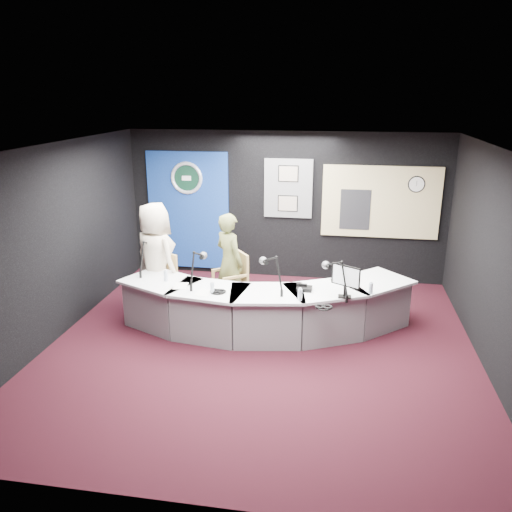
% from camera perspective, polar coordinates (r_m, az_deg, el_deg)
% --- Properties ---
extents(ground, '(6.00, 6.00, 0.00)m').
position_cam_1_polar(ground, '(7.44, 0.52, -10.05)').
color(ground, black).
rests_on(ground, ground).
extents(ceiling, '(6.00, 6.00, 0.02)m').
position_cam_1_polar(ceiling, '(6.61, 0.59, 11.93)').
color(ceiling, silver).
rests_on(ceiling, ground).
extents(wall_back, '(6.00, 0.02, 2.80)m').
position_cam_1_polar(wall_back, '(9.78, 3.28, 5.52)').
color(wall_back, black).
rests_on(wall_back, ground).
extents(wall_front, '(6.00, 0.02, 2.80)m').
position_cam_1_polar(wall_front, '(4.20, -5.94, -12.01)').
color(wall_front, black).
rests_on(wall_front, ground).
extents(wall_left, '(0.02, 6.00, 2.80)m').
position_cam_1_polar(wall_left, '(7.92, -21.44, 1.33)').
color(wall_left, black).
rests_on(wall_left, ground).
extents(wall_right, '(0.02, 6.00, 2.80)m').
position_cam_1_polar(wall_right, '(7.11, 25.20, -0.94)').
color(wall_right, black).
rests_on(wall_right, ground).
extents(broadcast_desk, '(4.50, 1.90, 0.75)m').
position_cam_1_polar(broadcast_desk, '(7.78, 0.79, -5.71)').
color(broadcast_desk, silver).
rests_on(broadcast_desk, ground).
extents(backdrop_panel, '(1.60, 0.05, 2.30)m').
position_cam_1_polar(backdrop_panel, '(10.15, -7.51, 4.99)').
color(backdrop_panel, navy).
rests_on(backdrop_panel, wall_back).
extents(agency_seal, '(0.63, 0.07, 0.63)m').
position_cam_1_polar(agency_seal, '(9.99, -7.72, 8.58)').
color(agency_seal, silver).
rests_on(agency_seal, backdrop_panel).
extents(seal_center, '(0.48, 0.01, 0.48)m').
position_cam_1_polar(seal_center, '(10.00, -7.72, 8.58)').
color(seal_center, black).
rests_on(seal_center, backdrop_panel).
extents(pinboard, '(0.90, 0.04, 1.10)m').
position_cam_1_polar(pinboard, '(9.67, 3.60, 7.49)').
color(pinboard, slate).
rests_on(pinboard, wall_back).
extents(framed_photo_upper, '(0.34, 0.02, 0.27)m').
position_cam_1_polar(framed_photo_upper, '(9.60, 3.61, 9.11)').
color(framed_photo_upper, gray).
rests_on(framed_photo_upper, pinboard).
extents(framed_photo_lower, '(0.34, 0.02, 0.27)m').
position_cam_1_polar(framed_photo_lower, '(9.70, 3.55, 5.84)').
color(framed_photo_lower, gray).
rests_on(framed_photo_lower, pinboard).
extents(booth_window_frame, '(2.12, 0.06, 1.32)m').
position_cam_1_polar(booth_window_frame, '(9.69, 13.67, 5.84)').
color(booth_window_frame, '#D0BC82').
rests_on(booth_window_frame, wall_back).
extents(booth_glow, '(2.00, 0.02, 1.20)m').
position_cam_1_polar(booth_glow, '(9.68, 13.68, 5.83)').
color(booth_glow, '#DDBD8B').
rests_on(booth_glow, booth_window_frame).
extents(equipment_rack, '(0.55, 0.02, 0.75)m').
position_cam_1_polar(equipment_rack, '(9.67, 10.95, 5.08)').
color(equipment_rack, black).
rests_on(equipment_rack, booth_window_frame).
extents(wall_clock, '(0.28, 0.01, 0.28)m').
position_cam_1_polar(wall_clock, '(9.66, 17.41, 7.61)').
color(wall_clock, white).
rests_on(wall_clock, booth_window_frame).
extents(armchair_left, '(0.68, 0.68, 0.90)m').
position_cam_1_polar(armchair_left, '(8.56, -10.87, -3.25)').
color(armchair_left, tan).
rests_on(armchair_left, ground).
extents(armchair_right, '(0.81, 0.81, 1.03)m').
position_cam_1_polar(armchair_right, '(8.50, -2.94, -2.62)').
color(armchair_right, tan).
rests_on(armchair_right, ground).
extents(draped_jacket, '(0.49, 0.31, 0.70)m').
position_cam_1_polar(draped_jacket, '(8.74, -11.26, -1.62)').
color(draped_jacket, '#6D685C').
rests_on(draped_jacket, armchair_left).
extents(person_man, '(1.07, 0.98, 1.83)m').
position_cam_1_polar(person_man, '(8.41, -11.06, -0.29)').
color(person_man, beige).
rests_on(person_man, ground).
extents(person_woman, '(0.71, 0.68, 1.64)m').
position_cam_1_polar(person_woman, '(8.40, -2.98, -0.67)').
color(person_woman, brown).
rests_on(person_woman, ground).
extents(computer_monitor, '(0.40, 0.25, 0.31)m').
position_cam_1_polar(computer_monitor, '(7.15, 9.94, -2.16)').
color(computer_monitor, black).
rests_on(computer_monitor, broadcast_desk).
extents(desk_phone, '(0.22, 0.18, 0.05)m').
position_cam_1_polar(desk_phone, '(7.42, 5.39, -3.63)').
color(desk_phone, black).
rests_on(desk_phone, broadcast_desk).
extents(headphones_near, '(0.22, 0.22, 0.04)m').
position_cam_1_polar(headphones_near, '(6.86, 7.55, -5.62)').
color(headphones_near, black).
rests_on(headphones_near, broadcast_desk).
extents(headphones_far, '(0.24, 0.24, 0.04)m').
position_cam_1_polar(headphones_far, '(7.33, -4.25, -3.92)').
color(headphones_far, black).
rests_on(headphones_far, broadcast_desk).
extents(paper_stack, '(0.22, 0.30, 0.00)m').
position_cam_1_polar(paper_stack, '(7.64, -8.37, -3.30)').
color(paper_stack, white).
rests_on(paper_stack, broadcast_desk).
extents(notepad, '(0.20, 0.29, 0.00)m').
position_cam_1_polar(notepad, '(7.35, -5.83, -4.06)').
color(notepad, white).
rests_on(notepad, broadcast_desk).
extents(boom_mic_a, '(0.17, 0.74, 0.60)m').
position_cam_1_polar(boom_mic_a, '(8.24, -11.88, 0.29)').
color(boom_mic_a, black).
rests_on(boom_mic_a, broadcast_desk).
extents(boom_mic_b, '(0.16, 0.74, 0.60)m').
position_cam_1_polar(boom_mic_b, '(7.60, -6.54, -0.93)').
color(boom_mic_b, black).
rests_on(boom_mic_b, broadcast_desk).
extents(boom_mic_c, '(0.46, 0.64, 0.60)m').
position_cam_1_polar(boom_mic_c, '(7.34, 1.81, -1.51)').
color(boom_mic_c, black).
rests_on(boom_mic_c, broadcast_desk).
extents(boom_mic_d, '(0.43, 0.66, 0.60)m').
position_cam_1_polar(boom_mic_d, '(7.23, 8.91, -2.03)').
color(boom_mic_d, black).
rests_on(boom_mic_d, broadcast_desk).
extents(water_bottles, '(3.09, 0.49, 0.18)m').
position_cam_1_polar(water_bottles, '(7.30, 0.77, -3.36)').
color(water_bottles, silver).
rests_on(water_bottles, broadcast_desk).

